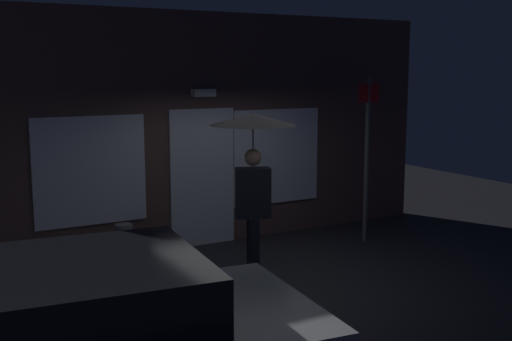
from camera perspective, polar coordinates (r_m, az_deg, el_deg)
ground_plane at (r=8.61m, az=1.50°, el=-10.01°), size 18.00×18.00×0.00m
building_facade at (r=10.27m, az=-5.27°, el=3.54°), size 8.64×0.48×3.71m
person_with_umbrella at (r=8.48m, az=-0.27°, el=1.66°), size 1.16×1.16×2.24m
street_sign_post at (r=10.47m, az=9.89°, el=1.77°), size 0.40×0.07×2.69m
sidewalk_bollard at (r=9.19m, az=-11.68°, el=-6.77°), size 0.24×0.24×0.67m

